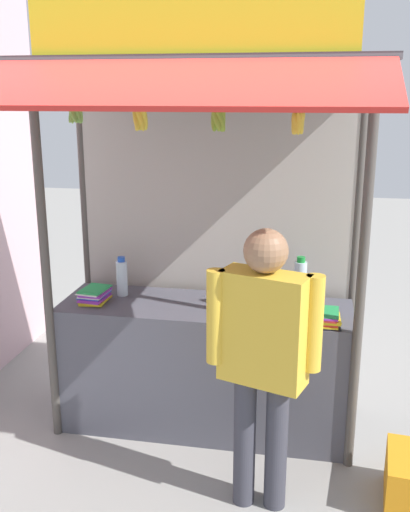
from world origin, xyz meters
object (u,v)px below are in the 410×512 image
object	(u,v)px
banana_bunch_inner_right	(75,110)
banana_bunch_rightmost	(219,118)
water_bottle_left	(300,280)
water_bottle_mid_right	(122,277)
vendor_person	(263,347)
magazine_stack_mid_left	(324,317)
magazine_stack_front_right	(95,295)
banana_bunch_leftmost	(140,116)
water_bottle_right	(236,290)
banana_bunch_inner_left	(298,122)
water_bottle_center	(282,292)

from	to	relation	value
banana_bunch_inner_right	banana_bunch_rightmost	bearing A→B (deg)	-0.11
water_bottle_left	water_bottle_mid_right	size ratio (longest dim) A/B	1.10
banana_bunch_rightmost	vendor_person	xyz separation A→B (m)	(0.31, -0.37, -1.19)
magazine_stack_mid_left	magazine_stack_front_right	xyz separation A→B (m)	(-1.56, 0.11, 0.01)
vendor_person	magazine_stack_mid_left	bearing A→B (deg)	79.60
banana_bunch_leftmost	vendor_person	world-z (taller)	banana_bunch_leftmost
water_bottle_right	banana_bunch_inner_left	world-z (taller)	banana_bunch_inner_left
water_bottle_left	water_bottle_mid_right	xyz separation A→B (m)	(-1.25, -0.13, -0.01)
water_bottle_left	banana_bunch_rightmost	size ratio (longest dim) A/B	1.11
water_bottle_left	vendor_person	distance (m)	1.03
magazine_stack_front_right	water_bottle_mid_right	bearing A→B (deg)	48.45
banana_bunch_inner_right	banana_bunch_inner_left	bearing A→B (deg)	0.01
water_bottle_center	banana_bunch_rightmost	bearing A→B (deg)	-130.23
magazine_stack_mid_left	banana_bunch_inner_left	size ratio (longest dim) A/B	0.85
banana_bunch_inner_right	banana_bunch_rightmost	world-z (taller)	same
magazine_stack_mid_left	vendor_person	distance (m)	0.69
water_bottle_mid_right	magazine_stack_mid_left	distance (m)	1.45
water_bottle_center	banana_bunch_inner_left	size ratio (longest dim) A/B	0.90
water_bottle_right	banana_bunch_inner_right	world-z (taller)	banana_bunch_inner_right
vendor_person	banana_bunch_inner_right	bearing A→B (deg)	-179.53
banana_bunch_rightmost	vendor_person	size ratio (longest dim) A/B	0.17
magazine_stack_mid_left	magazine_stack_front_right	world-z (taller)	magazine_stack_front_right
water_bottle_mid_right	magazine_stack_mid_left	bearing A→B (deg)	-11.15
water_bottle_left	magazine_stack_mid_left	world-z (taller)	water_bottle_left
water_bottle_center	magazine_stack_mid_left	size ratio (longest dim) A/B	1.06
magazine_stack_front_right	water_bottle_right	bearing A→B (deg)	6.05
water_bottle_center	water_bottle_left	bearing A→B (deg)	62.28
water_bottle_center	banana_bunch_leftmost	world-z (taller)	banana_bunch_leftmost
water_bottle_center	banana_bunch_rightmost	distance (m)	1.28
banana_bunch_inner_right	banana_bunch_rightmost	distance (m)	0.84
banana_bunch_inner_right	banana_bunch_rightmost	size ratio (longest dim) A/B	0.87
banana_bunch_inner_left	banana_bunch_inner_right	distance (m)	1.28
water_bottle_center	magazine_stack_front_right	distance (m)	1.29
magazine_stack_mid_left	banana_bunch_rightmost	size ratio (longest dim) A/B	0.87
magazine_stack_front_right	banana_bunch_inner_left	size ratio (longest dim) A/B	0.87
water_bottle_mid_right	banana_bunch_inner_left	distance (m)	1.72
water_bottle_mid_right	banana_bunch_inner_right	bearing A→B (deg)	-97.40
magazine_stack_mid_left	magazine_stack_front_right	bearing A→B (deg)	175.83
magazine_stack_front_right	banana_bunch_inner_right	world-z (taller)	banana_bunch_inner_right
water_bottle_right	magazine_stack_mid_left	xyz separation A→B (m)	(0.59, -0.22, -0.07)
vendor_person	magazine_stack_front_right	bearing A→B (deg)	168.25
water_bottle_left	banana_bunch_rightmost	bearing A→B (deg)	-126.45
water_bottle_center	banana_bunch_leftmost	xyz separation A→B (m)	(-0.81, -0.43, 1.15)
water_bottle_mid_right	water_bottle_right	world-z (taller)	water_bottle_mid_right
magazine_stack_mid_left	banana_bunch_leftmost	world-z (taller)	banana_bunch_leftmost
magazine_stack_front_right	banana_bunch_inner_right	bearing A→B (deg)	-76.81
water_bottle_center	banana_bunch_inner_right	distance (m)	1.74
water_bottle_right	banana_bunch_rightmost	xyz separation A→B (m)	(-0.05, -0.45, 1.15)
water_bottle_mid_right	banana_bunch_rightmost	world-z (taller)	banana_bunch_rightmost
water_bottle_mid_right	magazine_stack_front_right	distance (m)	0.24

